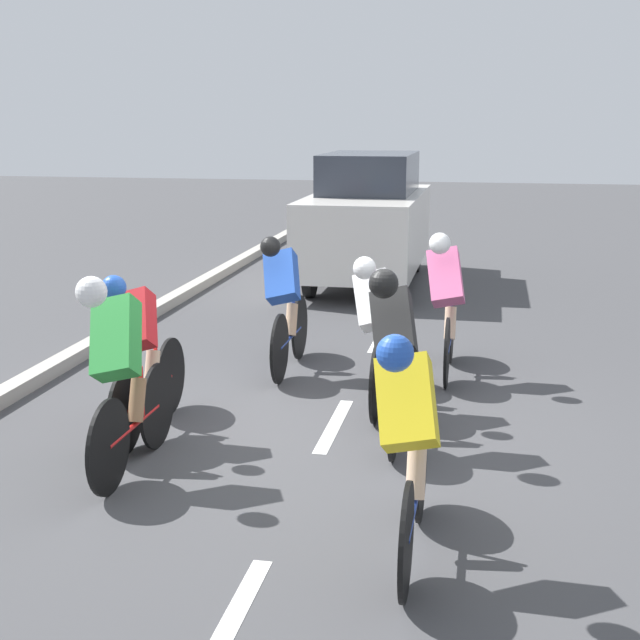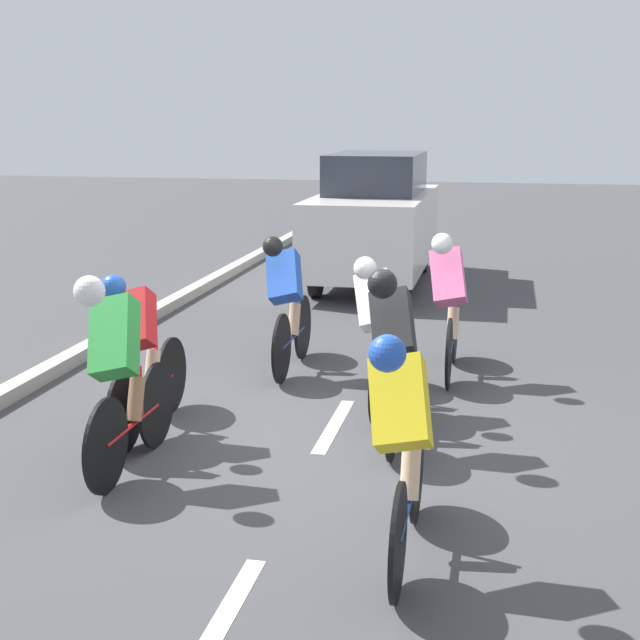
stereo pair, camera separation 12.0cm
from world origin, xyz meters
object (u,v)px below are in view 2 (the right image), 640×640
cyclist_white (379,329)px  support_car (375,219)px  cyclist_blue (287,301)px  cyclist_red (140,351)px  cyclist_black (394,350)px  cyclist_pink (449,302)px  cyclist_green (120,368)px  cyclist_yellow (403,441)px

cyclist_white → support_car: support_car is taller
cyclist_blue → cyclist_red: cyclist_blue is taller
cyclist_white → cyclist_blue: 1.47m
cyclist_black → cyclist_white: bearing=-74.0°
cyclist_red → cyclist_black: bearing=-173.6°
cyclist_white → support_car: (0.97, -6.24, 0.30)m
cyclist_pink → support_car: (1.54, -5.11, 0.25)m
cyclist_green → cyclist_red: 0.83m
cyclist_pink → cyclist_yellow: bearing=89.9°
cyclist_white → cyclist_red: 2.19m
cyclist_black → support_car: bearing=-80.2°
cyclist_pink → cyclist_blue: bearing=5.9°
cyclist_white → cyclist_blue: bearing=-40.9°
cyclist_blue → cyclist_pink: size_ratio=1.01×
cyclist_black → support_car: (1.23, -7.15, 0.25)m
cyclist_pink → cyclist_red: size_ratio=0.97×
cyclist_blue → cyclist_red: bearing=70.2°
cyclist_pink → cyclist_red: cyclist_pink is taller
cyclist_black → support_car: support_car is taller
cyclist_red → support_car: size_ratio=0.42×
cyclist_white → cyclist_pink: 1.27m
cyclist_pink → cyclist_white: bearing=63.3°
cyclist_white → support_car: size_ratio=0.42×
cyclist_black → cyclist_red: size_ratio=0.96×
cyclist_white → cyclist_blue: size_ratio=1.03×
cyclist_white → support_car: 6.32m
cyclist_black → cyclist_blue: size_ratio=0.98×
cyclist_blue → cyclist_red: (0.76, 2.10, -0.03)m
cyclist_black → cyclist_red: bearing=6.4°
cyclist_yellow → cyclist_pink: cyclist_pink is taller
cyclist_white → cyclist_green: size_ratio=1.05×
cyclist_green → cyclist_red: bearing=-77.1°
cyclist_black → support_car: size_ratio=0.40×
cyclist_yellow → cyclist_red: bearing=-36.2°
cyclist_pink → cyclist_green: bearing=53.8°
cyclist_green → cyclist_blue: cyclist_green is taller
cyclist_yellow → cyclist_pink: (-0.01, -4.06, 0.02)m
cyclist_red → cyclist_blue: bearing=-109.8°
cyclist_white → cyclist_yellow: bearing=100.9°
cyclist_yellow → support_car: support_car is taller
support_car → cyclist_green: bearing=85.0°
cyclist_black → cyclist_yellow: bearing=98.6°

